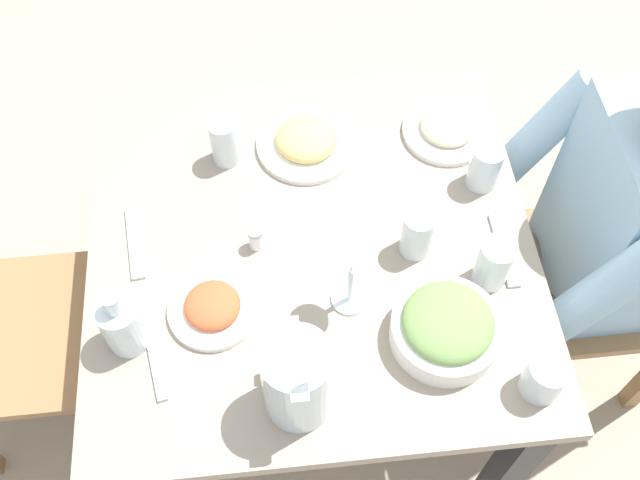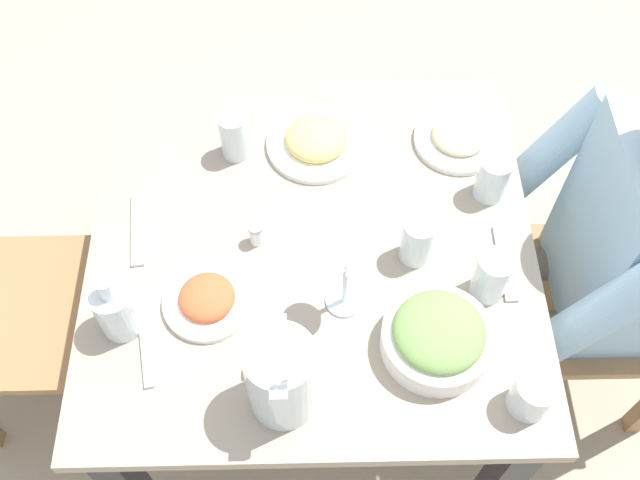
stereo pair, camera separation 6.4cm
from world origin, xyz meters
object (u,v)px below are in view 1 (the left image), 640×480
dining_table (312,271)px  water_glass_far_right (224,141)px  water_pitcher (298,379)px  chair_near (640,261)px  oil_carafe (124,325)px  plate_beans (447,129)px  diner_near (573,234)px  plate_fries (306,141)px  water_glass_near_right (545,378)px  water_glass_by_pitcher (417,234)px  wine_glass (352,262)px  plate_rice_curry (213,307)px  water_glass_far_left (485,167)px  salad_bowl (446,327)px  water_glass_center (494,263)px  salt_shaker (256,236)px

dining_table → water_glass_far_right: (0.23, 0.16, 0.17)m
water_pitcher → chair_near: bearing=-67.6°
chair_near → oil_carafe: oil_carafe is taller
plate_beans → chair_near: bearing=-118.2°
diner_near → oil_carafe: (-0.19, 0.92, 0.14)m
plate_fries → water_glass_near_right: (-0.59, -0.36, 0.02)m
water_glass_by_pitcher → wine_glass: size_ratio=0.55×
plate_fries → water_glass_far_right: bearing=95.1°
oil_carafe → plate_rice_curry: bearing=-75.1°
plate_rice_curry → plate_beans: bearing=-53.4°
plate_rice_curry → plate_fries: plate_fries is taller
water_glass_far_left → dining_table: bearing=106.5°
water_glass_far_right → water_glass_far_left: size_ratio=1.08×
plate_rice_curry → water_glass_near_right: bearing=-110.3°
diner_near → salad_bowl: bearing=125.5°
plate_beans → water_glass_far_left: size_ratio=1.88×
plate_beans → water_glass_far_left: (-0.14, -0.05, 0.04)m
plate_beans → water_glass_far_left: bearing=-161.6°
plate_beans → water_glass_center: water_glass_center is taller
water_glass_near_right → chair_near: bearing=-48.0°
water_glass_by_pitcher → salt_shaker: size_ratio=2.00×
salt_shaker → oil_carafe: bearing=127.0°
water_pitcher → salad_bowl: bearing=-71.3°
water_glass_far_left → water_glass_by_pitcher: size_ratio=0.95×
chair_near → water_glass_far_right: chair_near is taller
plate_beans → water_glass_center: size_ratio=1.76×
water_pitcher → water_glass_by_pitcher: 0.39m
diner_near → water_glass_by_pitcher: 0.39m
diner_near → plate_beans: 0.35m
diner_near → water_pitcher: bearing=118.7°
chair_near → plate_beans: chair_near is taller
water_glass_far_left → water_glass_near_right: water_glass_far_left is taller
dining_table → water_glass_by_pitcher: water_glass_by_pitcher is taller
water_glass_far_left → water_glass_near_right: (-0.46, -0.00, -0.01)m
dining_table → plate_beans: bearing=-52.3°
wine_glass → plate_beans: bearing=-34.1°
water_pitcher → salt_shaker: (0.33, 0.06, -0.07)m
salt_shaker → wine_glass: bearing=-130.6°
water_glass_far_right → water_glass_by_pitcher: size_ratio=1.03×
water_pitcher → salt_shaker: water_pitcher is taller
water_pitcher → water_glass_center: bearing=-61.8°
chair_near → salad_bowl: bearing=114.2°
water_glass_near_right → water_pitcher: bearing=87.3°
diner_near → water_glass_far_right: 0.77m
diner_near → salt_shaker: bearing=90.5°
salt_shaker → plate_fries: bearing=-27.1°
diner_near → salt_shaker: 0.69m
plate_beans → water_glass_by_pitcher: water_glass_by_pitcher is taller
chair_near → water_glass_far_right: size_ratio=7.74×
diner_near → water_glass_far_left: size_ratio=11.25×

